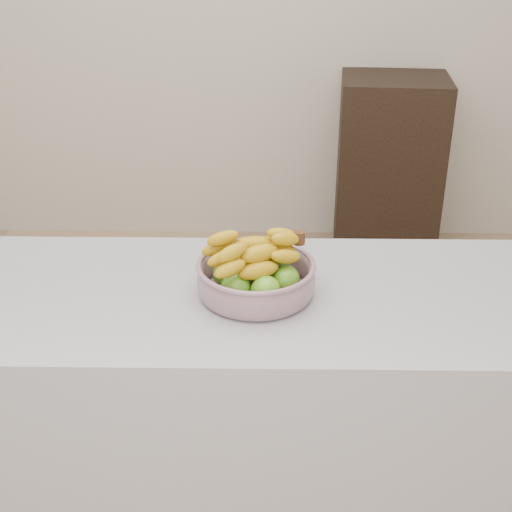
# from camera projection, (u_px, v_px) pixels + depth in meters

# --- Properties ---
(ground) EXTENTS (4.00, 4.00, 0.00)m
(ground) POSITION_uv_depth(u_px,v_px,m) (188.00, 495.00, 2.32)
(ground) COLOR tan
(ground) RESTS_ON ground
(counter) EXTENTS (2.00, 0.60, 0.90)m
(counter) POSITION_uv_depth(u_px,v_px,m) (173.00, 437.00, 1.91)
(counter) COLOR #9B9BA3
(counter) RESTS_ON ground
(cabinet) EXTENTS (0.55, 0.46, 0.94)m
(cabinet) POSITION_uv_depth(u_px,v_px,m) (389.00, 169.00, 3.67)
(cabinet) COLOR black
(cabinet) RESTS_ON ground
(fruit_bowl) EXTENTS (0.28, 0.28, 0.15)m
(fruit_bowl) POSITION_uv_depth(u_px,v_px,m) (256.00, 275.00, 1.67)
(fruit_bowl) COLOR #8892A4
(fruit_bowl) RESTS_ON counter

